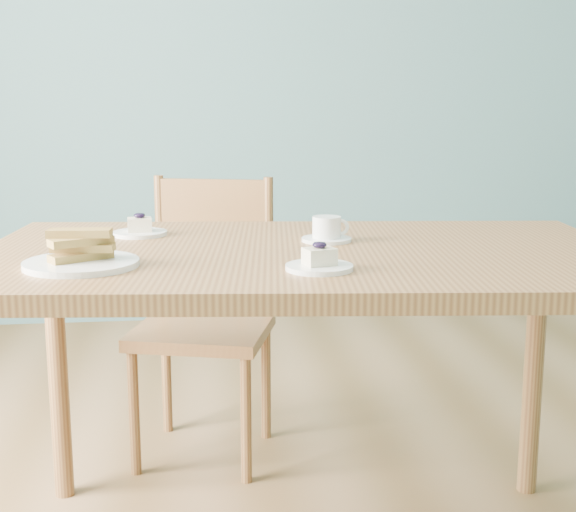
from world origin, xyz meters
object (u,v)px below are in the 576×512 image
at_px(cheesecake_plate_near, 319,263).
at_px(dining_chair, 205,316).
at_px(biscotti_plate, 81,256).
at_px(cheesecake_plate_far, 140,230).
at_px(coffee_cup, 327,231).
at_px(dining_table, 302,283).

bearing_deg(cheesecake_plate_near, dining_chair, 104.02).
bearing_deg(biscotti_plate, cheesecake_plate_far, 75.82).
bearing_deg(dining_chair, cheesecake_plate_far, -94.68).
xyz_separation_m(dining_chair, coffee_cup, (0.30, -0.59, 0.37)).
bearing_deg(dining_chair, cheesecake_plate_near, -60.65).
height_order(dining_table, cheesecake_plate_far, cheesecake_plate_far).
relative_size(dining_table, biscotti_plate, 6.55).
xyz_separation_m(dining_table, biscotti_plate, (-0.48, -0.14, 0.10)).
height_order(dining_table, cheesecake_plate_near, cheesecake_plate_near).
bearing_deg(cheesecake_plate_far, dining_table, -31.65).
distance_m(dining_chair, coffee_cup, 0.75).
distance_m(cheesecake_plate_near, coffee_cup, 0.33).
distance_m(coffee_cup, biscotti_plate, 0.60).
bearing_deg(coffee_cup, dining_chair, 124.55).
bearing_deg(cheesecake_plate_far, coffee_cup, -16.84).
bearing_deg(dining_table, coffee_cup, 58.58).
xyz_separation_m(coffee_cup, biscotti_plate, (-0.55, -0.24, -0.00)).
height_order(dining_chair, coffee_cup, dining_chair).
relative_size(dining_table, coffee_cup, 12.82).
relative_size(dining_table, dining_chair, 1.75).
height_order(cheesecake_plate_near, cheesecake_plate_far, same).
height_order(cheesecake_plate_near, coffee_cup, coffee_cup).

